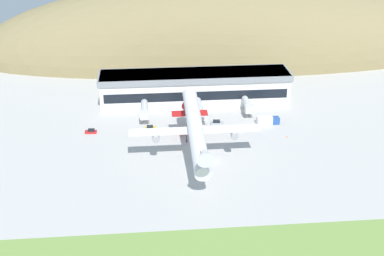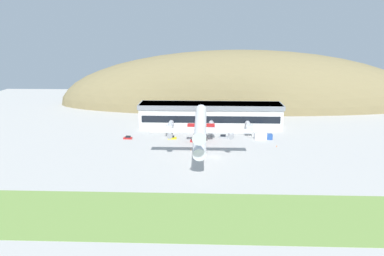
# 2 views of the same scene
# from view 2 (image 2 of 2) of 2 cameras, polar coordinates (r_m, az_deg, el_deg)

# --- Properties ---
(ground_plane) EXTENTS (356.19, 356.19, 0.00)m
(ground_plane) POSITION_cam_2_polar(r_m,az_deg,el_deg) (150.01, 3.46, -4.47)
(ground_plane) COLOR #B7B5AF
(grass_strip_foreground) EXTENTS (320.57, 28.52, 0.08)m
(grass_strip_foreground) POSITION_cam_2_polar(r_m,az_deg,el_deg) (104.75, 4.03, -13.19)
(grass_strip_foreground) COLOR #759947
(grass_strip_foreground) RESTS_ON ground_plane
(hill_backdrop) EXTENTS (247.96, 72.60, 74.24)m
(hill_backdrop) POSITION_cam_2_polar(r_m,az_deg,el_deg) (259.38, 7.42, 3.54)
(hill_backdrop) COLOR olive
(hill_backdrop) RESTS_ON ground_plane
(terminal_building) EXTENTS (74.11, 15.41, 12.63)m
(terminal_building) POSITION_cam_2_polar(r_m,az_deg,el_deg) (195.25, 2.83, 2.19)
(terminal_building) COLOR white
(terminal_building) RESTS_ON ground_plane
(jetway_0) EXTENTS (3.38, 13.60, 5.43)m
(jetway_0) POSITION_cam_2_polar(r_m,az_deg,el_deg) (182.46, -3.38, 0.28)
(jetway_0) COLOR silver
(jetway_0) RESTS_ON ground_plane
(jetway_1) EXTENTS (3.38, 15.86, 5.43)m
(jetway_1) POSITION_cam_2_polar(r_m,az_deg,el_deg) (180.49, 2.99, 0.13)
(jetway_1) COLOR silver
(jetway_1) RESTS_ON ground_plane
(jetway_2) EXTENTS (3.38, 11.45, 5.43)m
(jetway_2) POSITION_cam_2_polar(r_m,az_deg,el_deg) (183.95, 8.65, 0.26)
(jetway_2) COLOR silver
(jetway_2) RESTS_ON ground_plane
(cargo_airplane) EXTENTS (40.47, 54.23, 13.57)m
(cargo_airplane) POSITION_cam_2_polar(r_m,az_deg,el_deg) (147.47, 1.29, -0.19)
(cargo_airplane) COLOR silver
(service_car_0) EXTENTS (4.06, 2.01, 1.46)m
(service_car_0) POSITION_cam_2_polar(r_m,az_deg,el_deg) (177.23, -9.74, -1.47)
(service_car_0) COLOR #B21E1E
(service_car_0) RESTS_ON ground_plane
(service_car_1) EXTENTS (4.02, 1.94, 1.52)m
(service_car_1) POSITION_cam_2_polar(r_m,az_deg,el_deg) (174.95, -3.03, -1.47)
(service_car_1) COLOR gold
(service_car_1) RESTS_ON ground_plane
(service_car_2) EXTENTS (3.98, 2.15, 1.65)m
(service_car_2) POSITION_cam_2_polar(r_m,az_deg,el_deg) (170.02, 0.36, -1.91)
(service_car_2) COLOR #B21E1E
(service_car_2) RESTS_ON ground_plane
(service_car_3) EXTENTS (4.65, 2.22, 1.69)m
(service_car_3) POSITION_cam_2_polar(r_m,az_deg,el_deg) (176.46, 4.82, -1.34)
(service_car_3) COLOR #999EA3
(service_car_3) RESTS_ON ground_plane
(fuel_truck) EXTENTS (8.35, 3.04, 3.05)m
(fuel_truck) POSITION_cam_2_polar(r_m,az_deg,el_deg) (176.97, 10.77, -1.25)
(fuel_truck) COLOR #264C99
(fuel_truck) RESTS_ON ground_plane
(traffic_cone_0) EXTENTS (0.52, 0.52, 0.58)m
(traffic_cone_0) POSITION_cam_2_polar(r_m,az_deg,el_deg) (158.43, -0.17, -3.30)
(traffic_cone_0) COLOR orange
(traffic_cone_0) RESTS_ON ground_plane
(traffic_cone_1) EXTENTS (0.52, 0.52, 0.58)m
(traffic_cone_1) POSITION_cam_2_polar(r_m,az_deg,el_deg) (167.33, 12.77, -2.69)
(traffic_cone_1) COLOR orange
(traffic_cone_1) RESTS_ON ground_plane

